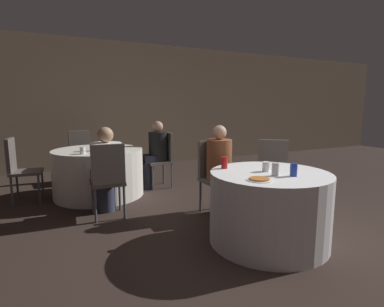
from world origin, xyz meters
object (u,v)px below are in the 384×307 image
table_far (99,172)px  chair_near_northeast (272,169)px  chair_far_south (108,175)px  soda_can_blue (294,170)px  soda_can_silver (275,169)px  chair_far_east (163,155)px  person_black_shirt (154,155)px  person_white_shirt (106,170)px  chair_far_north (81,151)px  chair_near_north (215,170)px  person_floral_shirt (222,171)px  soda_can_red (224,163)px  table_near (269,207)px  bottle_far (103,142)px  chair_far_west (18,164)px  pizza_plate_near (259,179)px

table_far → chair_near_northeast: bearing=-40.7°
table_far → chair_far_south: (-0.05, -1.09, 0.19)m
soda_can_blue → soda_can_silver: same height
table_far → chair_far_east: 1.10m
person_black_shirt → soda_can_blue: (0.45, -2.71, 0.22)m
person_white_shirt → soda_can_silver: 2.08m
person_white_shirt → soda_can_blue: size_ratio=9.20×
chair_near_northeast → chair_far_north: (-2.10, 2.76, 0.00)m
chair_near_north → person_floral_shirt: 0.17m
person_white_shirt → soda_can_red: bearing=-45.4°
table_near → bottle_far: bottle_far is taller
chair_near_north → soda_can_silver: bearing=86.7°
person_black_shirt → bottle_far: size_ratio=4.26×
table_far → person_white_shirt: bearing=-92.9°
chair_far_north → bottle_far: bearing=91.3°
chair_far_north → chair_far_east: 1.59m
person_black_shirt → soda_can_red: bearing=178.0°
person_floral_shirt → chair_far_south: bearing=-23.9°
table_near → soda_can_silver: (-0.06, -0.14, 0.42)m
soda_can_blue → soda_can_silver: bearing=150.2°
table_near → person_black_shirt: size_ratio=1.05×
table_far → person_white_shirt: person_white_shirt is taller
table_near → chair_far_west: size_ratio=1.27×
chair_far_north → soda_can_red: size_ratio=7.64×
chair_far_west → person_white_shirt: 1.48m
chair_far_south → soda_can_blue: bearing=-44.9°
chair_far_west → soda_can_blue: (2.44, -2.79, 0.23)m
soda_can_blue → person_black_shirt: bearing=99.5°
chair_near_north → chair_far_west: bearing=-36.4°
pizza_plate_near → bottle_far: (-0.93, 2.48, 0.12)m
table_far → chair_far_north: (-0.14, 1.08, 0.19)m
soda_can_silver → chair_near_north: bearing=89.2°
soda_can_blue → soda_can_red: bearing=124.0°
pizza_plate_near → bottle_far: bottle_far is taller
chair_far_east → soda_can_red: 2.15m
person_black_shirt → bottle_far: (-0.86, -0.22, 0.29)m
person_floral_shirt → table_far: bearing=-54.6°
pizza_plate_near → soda_can_red: bearing=90.7°
chair_far_south → person_black_shirt: 1.50m
table_far → chair_far_south: chair_far_south is taller
pizza_plate_near → soda_can_red: (-0.01, 0.57, 0.05)m
pizza_plate_near → soda_can_blue: soda_can_blue is taller
bottle_far → chair_far_west: bearing=165.3°
chair_far_east → person_white_shirt: 1.51m
chair_near_north → person_floral_shirt: (0.01, -0.17, 0.02)m
table_far → person_black_shirt: bearing=3.6°
chair_far_north → person_black_shirt: 1.47m
chair_far_east → soda_can_blue: bearing=-177.7°
chair_far_south → chair_near_northeast: bearing=-13.7°
chair_far_south → soda_can_red: chair_far_south is taller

